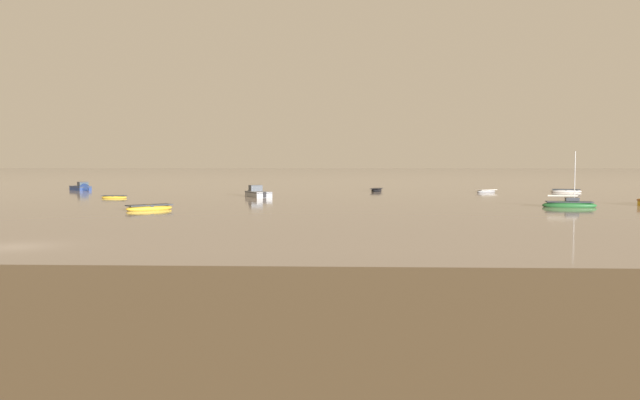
# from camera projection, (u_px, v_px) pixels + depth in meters

# --- Properties ---
(ground_plane) EXTENTS (800.00, 800.00, 0.00)m
(ground_plane) POSITION_uv_depth(u_px,v_px,m) (15.00, 247.00, 37.21)
(ground_plane) COLOR gray
(rowboat_moored_1) EXTENTS (4.63, 4.23, 0.74)m
(rowboat_moored_1) POSITION_uv_depth(u_px,v_px,m) (149.00, 208.00, 65.21)
(rowboat_moored_1) COLOR gold
(rowboat_moored_1) RESTS_ON ground
(rowboat_moored_4) EXTENTS (2.36, 4.45, 0.67)m
(rowboat_moored_4) POSITION_uv_depth(u_px,v_px,m) (376.00, 190.00, 105.12)
(rowboat_moored_4) COLOR black
(rowboat_moored_4) RESTS_ON ground
(sailboat_moored_1) EXTENTS (5.58, 2.37, 6.06)m
(sailboat_moored_1) POSITION_uv_depth(u_px,v_px,m) (569.00, 205.00, 69.16)
(sailboat_moored_1) COLOR #23602D
(sailboat_moored_1) RESTS_ON ground
(rowboat_moored_5) EXTENTS (3.38, 1.29, 0.53)m
(rowboat_moored_5) POSITION_uv_depth(u_px,v_px,m) (114.00, 197.00, 85.80)
(rowboat_moored_5) COLOR gold
(rowboat_moored_5) RESTS_ON ground
(rowboat_moored_6) EXTENTS (4.67, 2.68, 0.70)m
(rowboat_moored_6) POSITION_uv_depth(u_px,v_px,m) (566.00, 191.00, 101.81)
(rowboat_moored_6) COLOR white
(rowboat_moored_6) RESTS_ON ground
(rowboat_moored_7) EXTENTS (3.90, 3.55, 0.62)m
(rowboat_moored_7) POSITION_uv_depth(u_px,v_px,m) (486.00, 191.00, 101.25)
(rowboat_moored_7) COLOR gray
(rowboat_moored_7) RESTS_ON ground
(motorboat_moored_2) EXTENTS (4.48, 6.30, 2.28)m
(motorboat_moored_2) POSITION_uv_depth(u_px,v_px,m) (256.00, 194.00, 89.54)
(motorboat_moored_2) COLOR gray
(motorboat_moored_2) RESTS_ON ground
(motorboat_moored_3) EXTENTS (5.11, 5.39, 2.10)m
(motorboat_moored_3) POSITION_uv_depth(u_px,v_px,m) (82.00, 188.00, 108.36)
(motorboat_moored_3) COLOR navy
(motorboat_moored_3) RESTS_ON ground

